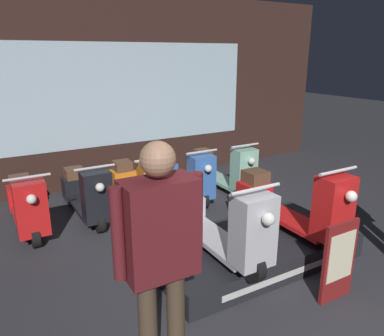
% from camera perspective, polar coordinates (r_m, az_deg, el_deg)
% --- Properties ---
extents(ground_plane, '(30.00, 30.00, 0.00)m').
position_cam_1_polar(ground_plane, '(3.69, 15.06, -20.57)').
color(ground_plane, '#2D2D33').
extents(shop_wall_back, '(8.64, 0.09, 3.20)m').
position_cam_1_polar(shop_wall_back, '(6.61, -10.68, 11.39)').
color(shop_wall_back, '#331E19').
rests_on(shop_wall_back, ground_plane).
extents(display_platform, '(2.26, 1.15, 0.26)m').
position_cam_1_polar(display_platform, '(4.33, 9.08, -12.03)').
color(display_platform, black).
rests_on(display_platform, ground_plane).
extents(scooter_display_left, '(0.51, 1.63, 0.89)m').
position_cam_1_polar(scooter_display_left, '(3.80, 3.90, -8.29)').
color(scooter_display_left, black).
rests_on(scooter_display_left, display_platform).
extents(scooter_display_right, '(0.51, 1.63, 0.89)m').
position_cam_1_polar(scooter_display_right, '(4.41, 15.04, -5.20)').
color(scooter_display_right, black).
rests_on(scooter_display_right, display_platform).
extents(scooter_backrow_0, '(0.51, 1.63, 0.89)m').
position_cam_1_polar(scooter_backrow_0, '(5.35, -23.88, -5.13)').
color(scooter_backrow_0, black).
rests_on(scooter_backrow_0, ground_plane).
extents(scooter_backrow_1, '(0.51, 1.63, 0.89)m').
position_cam_1_polar(scooter_backrow_1, '(5.46, -15.80, -3.83)').
color(scooter_backrow_1, black).
rests_on(scooter_backrow_1, ground_plane).
extents(scooter_backrow_2, '(0.51, 1.63, 0.89)m').
position_cam_1_polar(scooter_backrow_2, '(5.67, -8.22, -2.54)').
color(scooter_backrow_2, black).
rests_on(scooter_backrow_2, ground_plane).
extents(scooter_backrow_3, '(0.51, 1.63, 0.89)m').
position_cam_1_polar(scooter_backrow_3, '(5.98, -1.32, -1.32)').
color(scooter_backrow_3, black).
rests_on(scooter_backrow_3, ground_plane).
extents(scooter_backrow_4, '(0.51, 1.63, 0.89)m').
position_cam_1_polar(scooter_backrow_4, '(6.37, 4.82, -0.22)').
color(scooter_backrow_4, black).
rests_on(scooter_backrow_4, ground_plane).
extents(person_left_browsing, '(0.63, 0.26, 1.72)m').
position_cam_1_polar(person_left_browsing, '(2.48, -4.88, -11.59)').
color(person_left_browsing, '#473828').
rests_on(person_left_browsing, ground_plane).
extents(price_sign_board, '(0.40, 0.04, 0.79)m').
position_cam_1_polar(price_sign_board, '(3.78, 21.48, -13.07)').
color(price_sign_board, maroon).
rests_on(price_sign_board, ground_plane).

